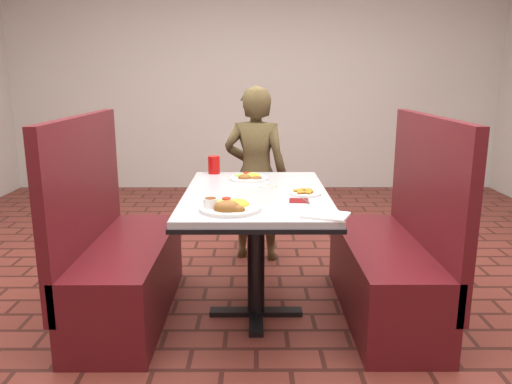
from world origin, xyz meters
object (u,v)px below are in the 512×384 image
booth_bench_left (119,262)px  diner_person (256,174)px  dining_table (256,208)px  booth_bench_right (393,262)px  plantain_plate (305,192)px  far_dinner_plate (249,176)px  near_dinner_plate (229,204)px  red_tumbler (214,165)px

booth_bench_left → diner_person: size_ratio=0.91×
dining_table → booth_bench_right: 0.86m
diner_person → plantain_plate: (0.27, -1.03, 0.10)m
far_dinner_plate → dining_table: bearing=-83.0°
near_dinner_plate → booth_bench_left: bearing=149.3°
far_dinner_plate → red_tumbler: 0.31m
diner_person → plantain_plate: bearing=115.9°
dining_table → red_tumbler: red_tumbler is taller
booth_bench_right → near_dinner_plate: size_ratio=4.03×
far_dinner_plate → near_dinner_plate: bearing=-96.8°
booth_bench_right → near_dinner_plate: bearing=-157.0°
plantain_plate → diner_person: bearing=104.5°
near_dinner_plate → red_tumbler: red_tumbler is taller
dining_table → booth_bench_left: 0.86m
dining_table → far_dinner_plate: size_ratio=5.03×
booth_bench_right → far_dinner_plate: bearing=157.0°
diner_person → near_dinner_plate: 1.38m
dining_table → near_dinner_plate: near_dinner_plate is taller
diner_person → red_tumbler: 0.53m
booth_bench_left → booth_bench_right: same height
booth_bench_left → far_dinner_plate: (0.75, 0.36, 0.44)m
dining_table → red_tumbler: 0.64m
far_dinner_plate → plantain_plate: far_dinner_plate is taller
dining_table → far_dinner_plate: (-0.04, 0.36, 0.12)m
dining_table → plantain_plate: bearing=-11.9°
near_dinner_plate → plantain_plate: size_ratio=1.69×
dining_table → far_dinner_plate: 0.38m
dining_table → diner_person: bearing=89.9°
dining_table → booth_bench_right: (0.80, 0.00, -0.32)m
near_dinner_plate → far_dinner_plate: 0.76m
diner_person → far_dinner_plate: diner_person is taller
diner_person → red_tumbler: size_ratio=11.33×
diner_person → far_dinner_plate: size_ratio=5.49×
booth_bench_left → far_dinner_plate: size_ratio=4.98×
booth_bench_left → diner_person: 1.30m
booth_bench_right → near_dinner_plate: booth_bench_right is taller
far_dinner_plate → red_tumbler: bearing=140.0°
booth_bench_right → red_tumbler: 1.30m
near_dinner_plate → red_tumbler: (-0.15, 0.95, 0.03)m
booth_bench_right → far_dinner_plate: 1.02m
booth_bench_right → near_dinner_plate: (-0.93, -0.39, 0.45)m
booth_bench_right → far_dinner_plate: (-0.84, 0.36, 0.44)m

